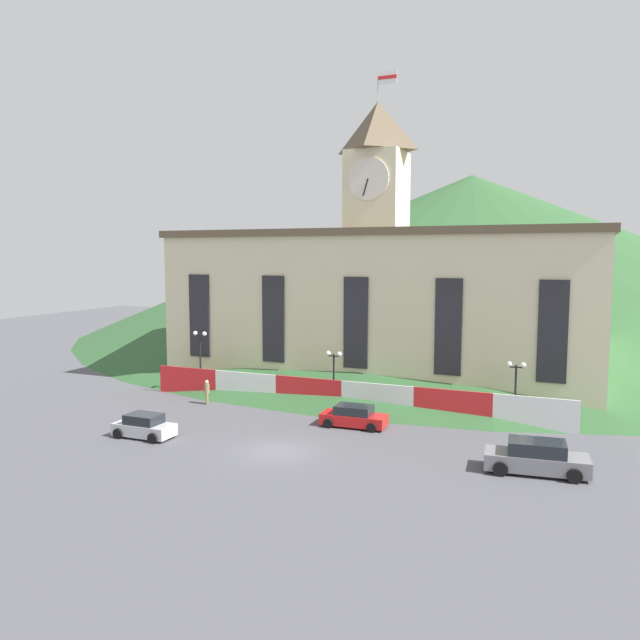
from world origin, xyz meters
TOP-DOWN VIEW (x-y plane):
  - ground_plane at (0.00, 0.00)m, footprint 160.00×160.00m
  - civic_building at (0.00, 18.74)m, footprint 36.60×10.57m
  - banner_fence at (0.00, 10.69)m, footprint 32.77×0.12m
  - hillside_backdrop at (0.00, 65.47)m, footprint 114.70×114.70m
  - street_lamp_right at (-12.81, 11.32)m, footprint 1.26×0.36m
  - street_lamp_far_left at (-0.89, 11.32)m, footprint 1.26×0.36m
  - street_lamp_far_right at (12.29, 11.32)m, footprint 1.26×0.36m
  - car_red_sedan at (2.36, 6.84)m, footprint 4.47×2.26m
  - car_silver_hatch at (-9.03, -0.67)m, footprint 3.91×2.03m
  - car_gray_pickup at (14.31, 2.17)m, footprint 5.48×2.80m
  - pedestrian at (-10.27, 8.37)m, footprint 0.56×0.56m

SIDE VIEW (x-z plane):
  - ground_plane at x=0.00m, z-range 0.00..0.00m
  - car_red_sedan at x=2.36m, z-range -0.05..1.40m
  - car_silver_hatch at x=-9.03m, z-range -0.06..1.44m
  - car_gray_pickup at x=14.31m, z-range -0.07..1.68m
  - pedestrian at x=-10.27m, z-range 0.08..1.97m
  - banner_fence at x=0.00m, z-range 0.00..2.23m
  - street_lamp_far_left at x=-0.89m, z-range 1.03..5.31m
  - street_lamp_far_right at x=12.29m, z-range 1.05..5.41m
  - street_lamp_right at x=-12.81m, z-range 1.16..6.39m
  - civic_building at x=0.00m, z-range -5.86..20.60m
  - hillside_backdrop at x=0.00m, z-range 0.00..23.50m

